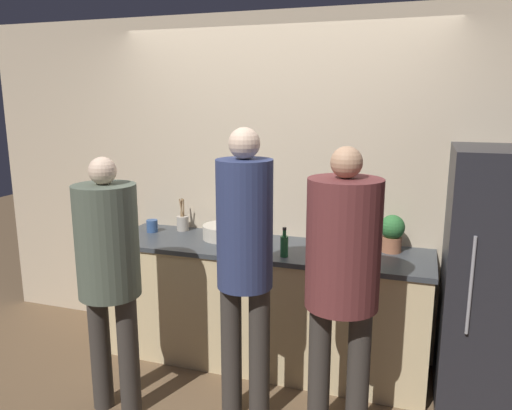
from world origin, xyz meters
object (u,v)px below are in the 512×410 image
at_px(person_right, 343,266).
at_px(bottle_green, 284,245).
at_px(cup_blue, 152,226).
at_px(potted_plant, 392,232).
at_px(refrigerator, 499,281).
at_px(cup_white, 347,254).
at_px(fruit_bowl, 224,232).
at_px(person_center, 245,253).
at_px(bottle_red, 322,238).
at_px(utensil_crock, 183,222).
at_px(person_left, 109,263).

distance_m(person_right, bottle_green, 0.70).
height_order(cup_blue, potted_plant, potted_plant).
bearing_deg(refrigerator, cup_white, -172.83).
bearing_deg(person_right, potted_plant, 75.97).
bearing_deg(bottle_green, potted_plant, 26.77).
relative_size(fruit_bowl, cup_blue, 3.35).
xyz_separation_m(person_center, potted_plant, (0.79, 0.84, -0.02)).
xyz_separation_m(bottle_red, cup_blue, (-1.38, -0.04, -0.01)).
xyz_separation_m(person_center, bottle_green, (0.11, 0.50, -0.08)).
height_order(person_right, potted_plant, person_right).
xyz_separation_m(refrigerator, bottle_red, (-1.17, 0.17, 0.13)).
bearing_deg(refrigerator, bottle_red, 171.85).
xyz_separation_m(refrigerator, bottle_green, (-1.36, -0.16, 0.15)).
bearing_deg(potted_plant, person_right, -104.03).
bearing_deg(bottle_red, person_center, -110.12).
bearing_deg(person_right, cup_white, 95.47).
bearing_deg(bottle_green, refrigerator, 6.61).
bearing_deg(bottle_green, cup_blue, 166.63).
xyz_separation_m(fruit_bowl, bottle_green, (0.56, -0.28, 0.03)).
xyz_separation_m(person_center, fruit_bowl, (-0.45, 0.78, -0.11)).
bearing_deg(bottle_red, potted_plant, 2.45).
relative_size(utensil_crock, bottle_green, 1.29).
xyz_separation_m(person_center, person_right, (0.58, -0.01, -0.01)).
height_order(bottle_red, cup_white, bottle_red).
distance_m(refrigerator, potted_plant, 0.73).
bearing_deg(person_center, potted_plant, 46.81).
bearing_deg(bottle_red, person_left, -137.53).
bearing_deg(person_center, cup_blue, 144.12).
height_order(person_right, cup_blue, person_right).
distance_m(person_right, utensil_crock, 1.70).
bearing_deg(person_left, cup_blue, 105.20).
distance_m(person_center, bottle_red, 0.88).
xyz_separation_m(person_left, cup_blue, (-0.26, 0.98, -0.03)).
relative_size(bottle_green, cup_blue, 2.09).
relative_size(refrigerator, fruit_bowl, 5.13).
height_order(refrigerator, bottle_green, refrigerator).
distance_m(refrigerator, person_left, 2.44).
distance_m(refrigerator, cup_blue, 2.55).
height_order(person_left, person_right, person_right).
relative_size(cup_white, potted_plant, 0.36).
bearing_deg(person_center, bottle_green, 77.97).
relative_size(person_center, bottle_red, 11.24).
xyz_separation_m(fruit_bowl, cup_blue, (-0.63, -0.00, -0.01)).
bearing_deg(refrigerator, cup_blue, 177.22).
relative_size(cup_blue, potted_plant, 0.37).
distance_m(person_center, bottle_green, 0.52).
relative_size(refrigerator, bottle_red, 10.42).
relative_size(refrigerator, bottle_green, 8.22).
xyz_separation_m(person_left, bottle_green, (0.92, 0.69, -0.00)).
bearing_deg(utensil_crock, fruit_bowl, -15.71).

